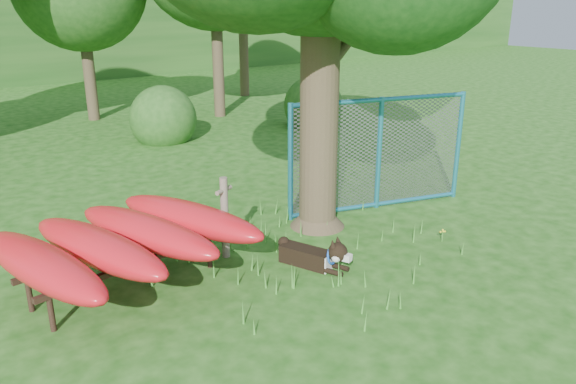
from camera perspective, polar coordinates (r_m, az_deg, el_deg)
ground at (r=7.66m, az=4.42°, el=-9.73°), size 80.00×80.00×0.00m
wooden_post at (r=8.30m, az=-6.44°, el=-2.40°), size 0.34×0.19×1.25m
kayak_rack at (r=7.65m, az=-16.42°, el=-4.64°), size 3.37×3.00×0.92m
husky_dog at (r=8.11m, az=2.94°, el=-6.45°), size 0.61×1.19×0.54m
fence_section at (r=10.28m, az=9.23°, el=3.86°), size 3.38×1.14×3.43m
wildflower_clump at (r=9.28m, az=15.45°, el=-3.95°), size 0.09×0.08×0.20m
shrub_right at (r=17.41m, az=2.56°, el=6.81°), size 1.80×1.80×1.80m
shrub_mid at (r=15.82m, az=-12.41°, el=5.14°), size 1.80×1.80×1.80m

